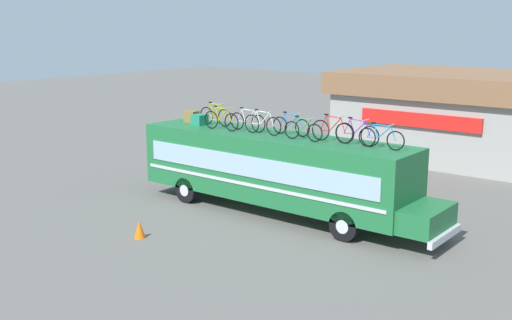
{
  "coord_description": "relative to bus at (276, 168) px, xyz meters",
  "views": [
    {
      "loc": [
        13.79,
        -18.28,
        7.06
      ],
      "look_at": [
        -0.79,
        0.0,
        1.94
      ],
      "focal_mm": 43.48,
      "sensor_mm": 36.0,
      "label": 1
    }
  ],
  "objects": [
    {
      "name": "ground_plane",
      "position": [
        -0.19,
        0.0,
        -1.75
      ],
      "size": [
        120.0,
        120.0,
        0.0
      ],
      "primitive_type": "plane",
      "color": "#605E59"
    },
    {
      "name": "bus",
      "position": [
        0.0,
        0.0,
        0.0
      ],
      "size": [
        12.6,
        2.57,
        3.01
      ],
      "color": "#1E6B38",
      "rests_on": "ground"
    },
    {
      "name": "luggage_bag_1",
      "position": [
        -4.75,
        0.35,
        1.5
      ],
      "size": [
        0.58,
        0.39,
        0.48
      ],
      "primitive_type": "cube",
      "color": "olive",
      "rests_on": "bus"
    },
    {
      "name": "luggage_bag_2",
      "position": [
        -3.97,
        0.01,
        1.47
      ],
      "size": [
        0.51,
        0.56,
        0.43
      ],
      "primitive_type": "cube",
      "color": "#1E7F66",
      "rests_on": "bus"
    },
    {
      "name": "rooftop_bicycle_1",
      "position": [
        -3.39,
        0.35,
        1.66
      ],
      "size": [
        1.72,
        0.44,
        0.96
      ],
      "color": "black",
      "rests_on": "bus"
    },
    {
      "name": "rooftop_bicycle_2",
      "position": [
        -2.43,
        -0.36,
        1.65
      ],
      "size": [
        1.77,
        0.44,
        0.94
      ],
      "color": "black",
      "rests_on": "bus"
    },
    {
      "name": "rooftop_bicycle_3",
      "position": [
        -1.47,
        0.09,
        1.64
      ],
      "size": [
        1.74,
        0.44,
        0.91
      ],
      "color": "black",
      "rests_on": "bus"
    },
    {
      "name": "rooftop_bicycle_4",
      "position": [
        -0.58,
        -0.11,
        1.65
      ],
      "size": [
        1.74,
        0.44,
        0.94
      ],
      "color": "black",
      "rests_on": "bus"
    },
    {
      "name": "rooftop_bicycle_5",
      "position": [
        0.39,
        0.38,
        1.63
      ],
      "size": [
        1.68,
        0.44,
        0.87
      ],
      "color": "black",
      "rests_on": "bus"
    },
    {
      "name": "rooftop_bicycle_6",
      "position": [
        1.34,
        -0.21,
        1.62
      ],
      "size": [
        1.64,
        0.44,
        0.87
      ],
      "color": "black",
      "rests_on": "bus"
    },
    {
      "name": "rooftop_bicycle_7",
      "position": [
        2.32,
        0.18,
        1.67
      ],
      "size": [
        1.74,
        0.44,
        0.98
      ],
      "color": "black",
      "rests_on": "bus"
    },
    {
      "name": "rooftop_bicycle_8",
      "position": [
        3.27,
        0.21,
        1.65
      ],
      "size": [
        1.72,
        0.44,
        0.95
      ],
      "color": "black",
      "rests_on": "bus"
    },
    {
      "name": "rooftop_bicycle_9",
      "position": [
        4.21,
        0.17,
        1.62
      ],
      "size": [
        1.7,
        0.44,
        0.87
      ],
      "color": "black",
      "rests_on": "bus"
    },
    {
      "name": "roadside_building",
      "position": [
        1.07,
        14.35,
        0.61
      ],
      "size": [
        11.2,
        8.56,
        4.59
      ],
      "color": "#9E9E99",
      "rests_on": "ground"
    },
    {
      "name": "traffic_cone",
      "position": [
        -1.89,
        -5.17,
        -1.44
      ],
      "size": [
        0.39,
        0.39,
        0.62
      ],
      "primitive_type": "cone",
      "color": "orange",
      "rests_on": "ground"
    }
  ]
}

